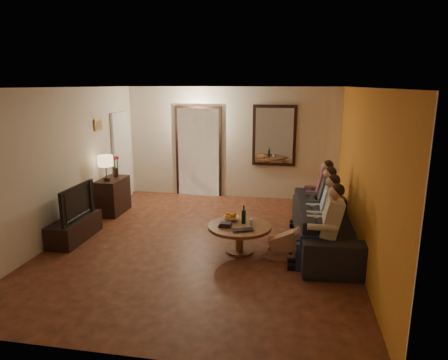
% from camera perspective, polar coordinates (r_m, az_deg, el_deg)
% --- Properties ---
extents(floor, '(5.00, 6.00, 0.01)m').
position_cam_1_polar(floor, '(6.94, -2.91, -8.94)').
color(floor, '#3D1D10').
rests_on(floor, ground).
extents(ceiling, '(5.00, 6.00, 0.01)m').
position_cam_1_polar(ceiling, '(6.41, -3.19, 13.07)').
color(ceiling, white).
rests_on(ceiling, back_wall).
extents(back_wall, '(5.00, 0.02, 2.60)m').
position_cam_1_polar(back_wall, '(9.45, 1.09, 5.32)').
color(back_wall, beige).
rests_on(back_wall, floor).
extents(front_wall, '(5.00, 0.02, 2.60)m').
position_cam_1_polar(front_wall, '(3.80, -13.42, -7.60)').
color(front_wall, beige).
rests_on(front_wall, floor).
extents(left_wall, '(0.02, 6.00, 2.60)m').
position_cam_1_polar(left_wall, '(7.52, -21.96, 2.20)').
color(left_wall, beige).
rests_on(left_wall, floor).
extents(right_wall, '(0.02, 6.00, 2.60)m').
position_cam_1_polar(right_wall, '(6.47, 19.07, 0.74)').
color(right_wall, beige).
rests_on(right_wall, floor).
extents(orange_accent, '(0.01, 6.00, 2.60)m').
position_cam_1_polar(orange_accent, '(6.47, 18.98, 0.75)').
color(orange_accent, '#C08520').
rests_on(orange_accent, right_wall).
extents(kitchen_doorway, '(1.00, 0.06, 2.10)m').
position_cam_1_polar(kitchen_doorway, '(9.63, -3.65, 3.94)').
color(kitchen_doorway, '#FFE0A5').
rests_on(kitchen_doorway, floor).
extents(door_trim, '(1.12, 0.04, 2.22)m').
position_cam_1_polar(door_trim, '(9.62, -3.67, 3.93)').
color(door_trim, black).
rests_on(door_trim, floor).
extents(fridge_glimpse, '(0.45, 0.03, 1.70)m').
position_cam_1_polar(fridge_glimpse, '(9.61, -2.18, 3.02)').
color(fridge_glimpse, silver).
rests_on(fridge_glimpse, floor).
extents(mirror_frame, '(1.00, 0.05, 1.40)m').
position_cam_1_polar(mirror_frame, '(9.28, 7.20, 6.31)').
color(mirror_frame, black).
rests_on(mirror_frame, back_wall).
extents(mirror_glass, '(0.86, 0.02, 1.26)m').
position_cam_1_polar(mirror_glass, '(9.26, 7.19, 6.29)').
color(mirror_glass, white).
rests_on(mirror_glass, back_wall).
extents(white_door, '(0.06, 0.85, 2.04)m').
position_cam_1_polar(white_door, '(9.54, -14.38, 3.27)').
color(white_door, white).
rests_on(white_door, floor).
extents(framed_art, '(0.03, 0.28, 0.24)m').
position_cam_1_polar(framed_art, '(8.55, -17.53, 7.54)').
color(framed_art, '#B28C33').
rests_on(framed_art, left_wall).
extents(art_canvas, '(0.01, 0.22, 0.18)m').
position_cam_1_polar(art_canvas, '(8.54, -17.44, 7.54)').
color(art_canvas, brown).
rests_on(art_canvas, left_wall).
extents(dresser, '(0.45, 0.83, 0.74)m').
position_cam_1_polar(dresser, '(8.70, -15.60, -2.19)').
color(dresser, black).
rests_on(dresser, floor).
extents(table_lamp, '(0.30, 0.30, 0.54)m').
position_cam_1_polar(table_lamp, '(8.36, -16.52, 1.64)').
color(table_lamp, beige).
rests_on(table_lamp, dresser).
extents(flower_vase, '(0.14, 0.14, 0.44)m').
position_cam_1_polar(flower_vase, '(8.76, -15.23, 1.91)').
color(flower_vase, red).
rests_on(flower_vase, dresser).
extents(tv_stand, '(0.45, 1.15, 0.38)m').
position_cam_1_polar(tv_stand, '(7.47, -20.55, -6.56)').
color(tv_stand, black).
rests_on(tv_stand, floor).
extents(tv, '(1.03, 0.14, 0.59)m').
position_cam_1_polar(tv, '(7.33, -20.86, -2.96)').
color(tv, black).
rests_on(tv, tv_stand).
extents(sofa, '(2.66, 1.18, 0.76)m').
position_cam_1_polar(sofa, '(6.87, 14.64, -6.20)').
color(sofa, black).
rests_on(sofa, floor).
extents(person_a, '(0.60, 0.40, 1.20)m').
position_cam_1_polar(person_a, '(5.95, 14.42, -7.06)').
color(person_a, tan).
rests_on(person_a, sofa).
extents(person_b, '(0.60, 0.40, 1.20)m').
position_cam_1_polar(person_b, '(6.51, 14.06, -5.23)').
color(person_b, tan).
rests_on(person_b, sofa).
extents(person_c, '(0.60, 0.40, 1.20)m').
position_cam_1_polar(person_c, '(7.08, 13.76, -3.69)').
color(person_c, tan).
rests_on(person_c, sofa).
extents(person_d, '(0.60, 0.40, 1.20)m').
position_cam_1_polar(person_d, '(7.66, 13.50, -2.38)').
color(person_d, tan).
rests_on(person_d, sofa).
extents(dog, '(0.57, 0.26, 0.56)m').
position_cam_1_polar(dog, '(6.29, 8.61, -8.75)').
color(dog, '#AF7350').
rests_on(dog, floor).
extents(coffee_table, '(1.20, 1.20, 0.45)m').
position_cam_1_polar(coffee_table, '(6.51, 2.23, -8.34)').
color(coffee_table, brown).
rests_on(coffee_table, floor).
extents(bowl, '(0.26, 0.26, 0.06)m').
position_cam_1_polar(bowl, '(6.65, 0.97, -5.49)').
color(bowl, white).
rests_on(bowl, coffee_table).
extents(oranges, '(0.20, 0.20, 0.08)m').
position_cam_1_polar(oranges, '(6.63, 0.97, -4.94)').
color(oranges, orange).
rests_on(oranges, bowl).
extents(wine_bottle, '(0.07, 0.07, 0.31)m').
position_cam_1_polar(wine_bottle, '(6.47, 2.82, -4.91)').
color(wine_bottle, black).
rests_on(wine_bottle, coffee_table).
extents(wine_glass, '(0.06, 0.06, 0.10)m').
position_cam_1_polar(wine_glass, '(6.44, 3.91, -6.00)').
color(wine_glass, silver).
rests_on(wine_glass, coffee_table).
extents(book_stack, '(0.20, 0.15, 0.07)m').
position_cam_1_polar(book_stack, '(6.36, 0.15, -6.37)').
color(book_stack, black).
rests_on(book_stack, coffee_table).
extents(laptop, '(0.39, 0.32, 0.03)m').
position_cam_1_polar(laptop, '(6.15, 2.82, -7.30)').
color(laptop, black).
rests_on(laptop, coffee_table).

